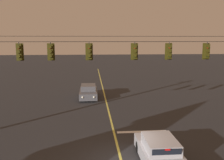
{
  "coord_description": "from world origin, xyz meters",
  "views": [
    {
      "loc": [
        -1.5,
        -11.84,
        6.21
      ],
      "look_at": [
        0.0,
        5.92,
        3.32
      ],
      "focal_mm": 40.7,
      "sensor_mm": 36.0,
      "label": 1
    }
  ],
  "objects": [
    {
      "name": "traffic_light_far_right",
      "position": [
        6.41,
        4.9,
        5.37
      ],
      "size": [
        0.48,
        0.41,
        1.22
      ],
      "color": "black"
    },
    {
      "name": "traffic_light_left_inner",
      "position": [
        -4.07,
        4.9,
        5.37
      ],
      "size": [
        0.48,
        0.41,
        1.22
      ],
      "color": "black"
    },
    {
      "name": "lane_centre_stripe",
      "position": [
        0.0,
        10.92,
        0.0
      ],
      "size": [
        0.14,
        60.0,
        0.01
      ],
      "primitive_type": "cube",
      "color": "#D1C64C",
      "rests_on": "ground"
    },
    {
      "name": "car_oncoming_lead",
      "position": [
        -1.78,
        14.66,
        0.65
      ],
      "size": [
        1.8,
        4.42,
        1.39
      ],
      "color": "#4C4C51",
      "rests_on": "ground"
    },
    {
      "name": "car_waiting_near_lane",
      "position": [
        1.86,
        -0.21,
        0.65
      ],
      "size": [
        1.8,
        4.33,
        1.39
      ],
      "color": "#A5A5AD",
      "rests_on": "ground"
    },
    {
      "name": "traffic_light_right_inner",
      "position": [
        1.43,
        4.9,
        5.37
      ],
      "size": [
        0.48,
        0.41,
        1.22
      ],
      "color": "black"
    },
    {
      "name": "traffic_light_rightmost",
      "position": [
        3.78,
        4.9,
        5.37
      ],
      "size": [
        0.48,
        0.41,
        1.22
      ],
      "color": "black"
    },
    {
      "name": "stop_bar_paint",
      "position": [
        1.9,
        4.32,
        0.0
      ],
      "size": [
        3.4,
        0.36,
        0.01
      ],
      "primitive_type": "cube",
      "color": "silver",
      "rests_on": "ground"
    },
    {
      "name": "traffic_light_leftmost",
      "position": [
        -6.05,
        4.9,
        5.37
      ],
      "size": [
        0.48,
        0.41,
        1.22
      ],
      "color": "black"
    },
    {
      "name": "traffic_light_centre",
      "position": [
        -1.59,
        4.9,
        5.37
      ],
      "size": [
        0.48,
        0.41,
        1.22
      ],
      "color": "black"
    },
    {
      "name": "signal_span_assembly",
      "position": [
        -0.0,
        4.92,
        3.87
      ],
      "size": [
        19.6,
        0.32,
        7.43
      ],
      "color": "#38281C",
      "rests_on": "ground"
    }
  ]
}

